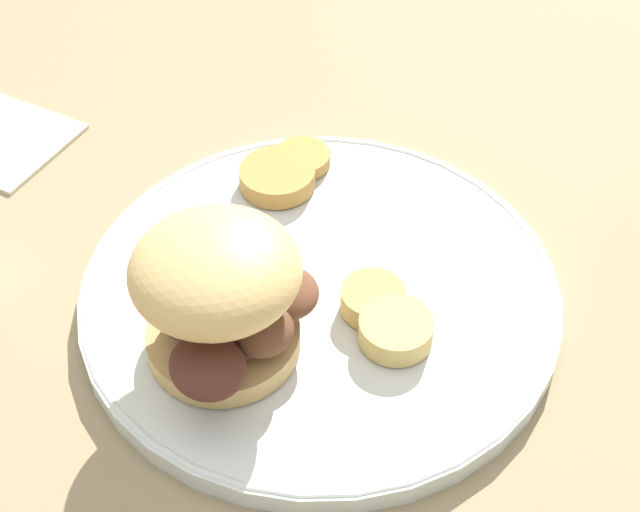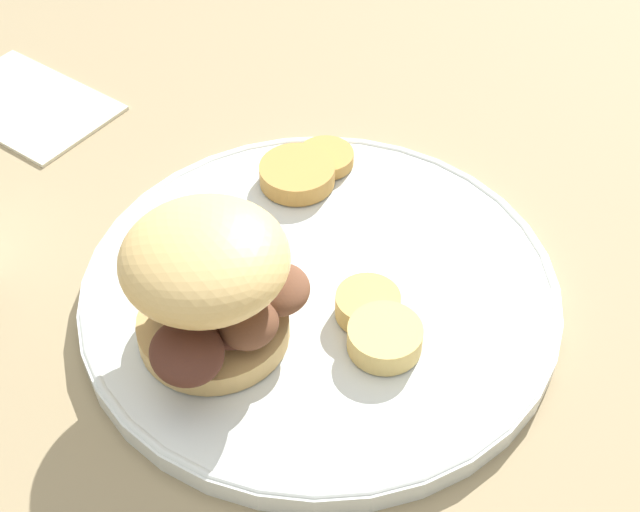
{
  "view_description": "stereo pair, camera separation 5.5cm",
  "coord_description": "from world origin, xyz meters",
  "views": [
    {
      "loc": [
        -0.03,
        0.38,
        0.44
      ],
      "look_at": [
        0.0,
        0.0,
        0.04
      ],
      "focal_mm": 50.0,
      "sensor_mm": 36.0,
      "label": 1
    },
    {
      "loc": [
        -0.08,
        0.38,
        0.44
      ],
      "look_at": [
        0.0,
        0.0,
        0.04
      ],
      "focal_mm": 50.0,
      "sensor_mm": 36.0,
      "label": 2
    }
  ],
  "objects": [
    {
      "name": "dinner_plate",
      "position": [
        0.0,
        0.0,
        0.01
      ],
      "size": [
        0.31,
        0.31,
        0.02
      ],
      "color": "silver",
      "rests_on": "ground_plane"
    },
    {
      "name": "sandwich",
      "position": [
        0.05,
        0.06,
        0.06
      ],
      "size": [
        0.11,
        0.12,
        0.09
      ],
      "color": "tan",
      "rests_on": "dinner_plate"
    },
    {
      "name": "ground_plane",
      "position": [
        0.0,
        0.0,
        0.0
      ],
      "size": [
        4.0,
        4.0,
        0.0
      ],
      "primitive_type": "plane",
      "color": "#937F5B"
    },
    {
      "name": "potato_round_2",
      "position": [
        -0.05,
        0.04,
        0.02
      ],
      "size": [
        0.05,
        0.05,
        0.02
      ],
      "primitive_type": "cylinder",
      "color": "#DBB766",
      "rests_on": "dinner_plate"
    },
    {
      "name": "potato_round_0",
      "position": [
        0.04,
        -0.09,
        0.02
      ],
      "size": [
        0.05,
        0.05,
        0.01
      ],
      "primitive_type": "cylinder",
      "color": "#BC8942",
      "rests_on": "dinner_plate"
    },
    {
      "name": "potato_round_3",
      "position": [
        0.02,
        -0.12,
        0.02
      ],
      "size": [
        0.04,
        0.04,
        0.01
      ],
      "primitive_type": "cylinder",
      "color": "#BC8942",
      "rests_on": "dinner_plate"
    },
    {
      "name": "potato_round_1",
      "position": [
        -0.03,
        0.02,
        0.02
      ],
      "size": [
        0.04,
        0.04,
        0.02
      ],
      "primitive_type": "cylinder",
      "color": "tan",
      "rests_on": "dinner_plate"
    }
  ]
}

